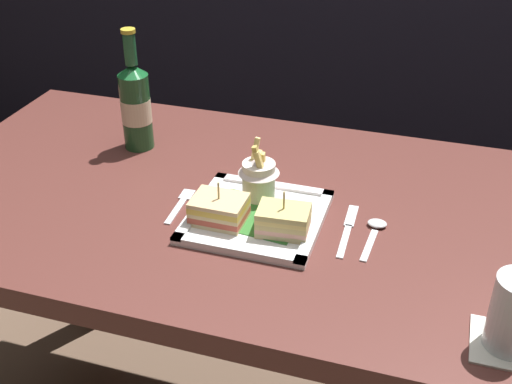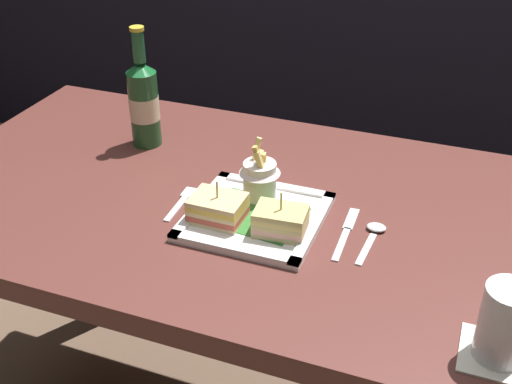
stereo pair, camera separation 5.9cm
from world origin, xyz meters
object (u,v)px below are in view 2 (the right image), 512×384
object	(u,v)px
fries_cup	(260,173)
beer_bottle	(144,102)
spoon	(374,233)
water_glass	(503,328)
dining_table	(256,246)
square_plate	(256,217)
sandwich_half_right	(281,221)
sandwich_half_left	(218,208)
knife	(347,230)
fork	(182,201)

from	to	relation	value
fries_cup	beer_bottle	xyz separation A→B (m)	(-0.32, 0.14, 0.04)
fries_cup	spoon	bearing A→B (deg)	-9.40
water_glass	beer_bottle	bearing A→B (deg)	152.29
dining_table	square_plate	distance (m)	0.13
dining_table	sandwich_half_right	world-z (taller)	sandwich_half_right
square_plate	sandwich_half_left	xyz separation A→B (m)	(-0.06, -0.03, 0.03)
dining_table	sandwich_half_left	xyz separation A→B (m)	(-0.04, -0.10, 0.14)
sandwich_half_left	fries_cup	distance (m)	0.11
knife	sandwich_half_left	bearing A→B (deg)	-165.29
knife	beer_bottle	bearing A→B (deg)	160.27
beer_bottle	water_glass	xyz separation A→B (m)	(0.77, -0.40, -0.05)
sandwich_half_right	fries_cup	distance (m)	0.13
beer_bottle	fries_cup	bearing A→B (deg)	-23.17
sandwich_half_right	beer_bottle	world-z (taller)	beer_bottle
knife	spoon	world-z (taller)	spoon
sandwich_half_right	knife	xyz separation A→B (m)	(0.11, 0.06, -0.03)
water_glass	sandwich_half_right	bearing A→B (deg)	156.14
dining_table	knife	size ratio (longest dim) A/B	7.94
dining_table	water_glass	bearing A→B (deg)	-30.00
fries_cup	spoon	distance (m)	0.24
square_plate	beer_bottle	xyz separation A→B (m)	(-0.34, 0.20, 0.09)
fries_cup	knife	distance (m)	0.20
dining_table	square_plate	xyz separation A→B (m)	(0.02, -0.06, 0.11)
beer_bottle	fork	xyz separation A→B (m)	(0.18, -0.20, -0.10)
beer_bottle	fork	size ratio (longest dim) A/B	2.14
fork	knife	world-z (taller)	same
dining_table	spoon	size ratio (longest dim) A/B	10.70
dining_table	knife	bearing A→B (deg)	-11.67
water_glass	sandwich_half_left	bearing A→B (deg)	161.47
square_plate	fork	world-z (taller)	square_plate
sandwich_half_right	knife	bearing A→B (deg)	29.22
square_plate	water_glass	xyz separation A→B (m)	(0.43, -0.20, 0.05)
square_plate	fork	bearing A→B (deg)	177.11
sandwich_half_left	dining_table	bearing A→B (deg)	69.16
dining_table	beer_bottle	distance (m)	0.40
sandwich_half_right	fries_cup	size ratio (longest dim) A/B	0.81
sandwich_half_left	fries_cup	world-z (taller)	fries_cup
square_plate	sandwich_half_right	size ratio (longest dim) A/B	2.52
sandwich_half_right	spoon	bearing A→B (deg)	22.63
square_plate	spoon	bearing A→B (deg)	7.76
sandwich_half_right	beer_bottle	size ratio (longest dim) A/B	0.36
fork	sandwich_half_left	bearing A→B (deg)	-24.26
square_plate	knife	bearing A→B (deg)	8.33
sandwich_half_left	sandwich_half_right	bearing A→B (deg)	0.00
knife	dining_table	bearing A→B (deg)	168.33
sandwich_half_left	fries_cup	xyz separation A→B (m)	(0.04, 0.10, 0.03)
fries_cup	sandwich_half_left	bearing A→B (deg)	-113.39
dining_table	beer_bottle	bearing A→B (deg)	155.79
dining_table	fork	size ratio (longest dim) A/B	11.04
water_glass	dining_table	bearing A→B (deg)	150.00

